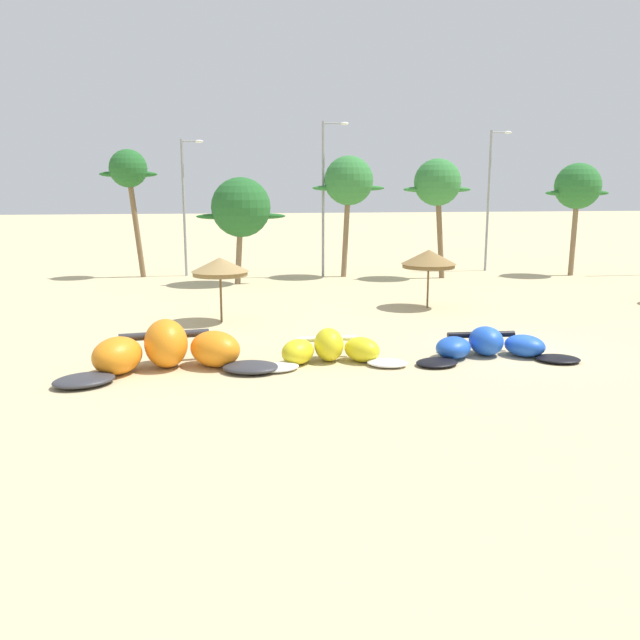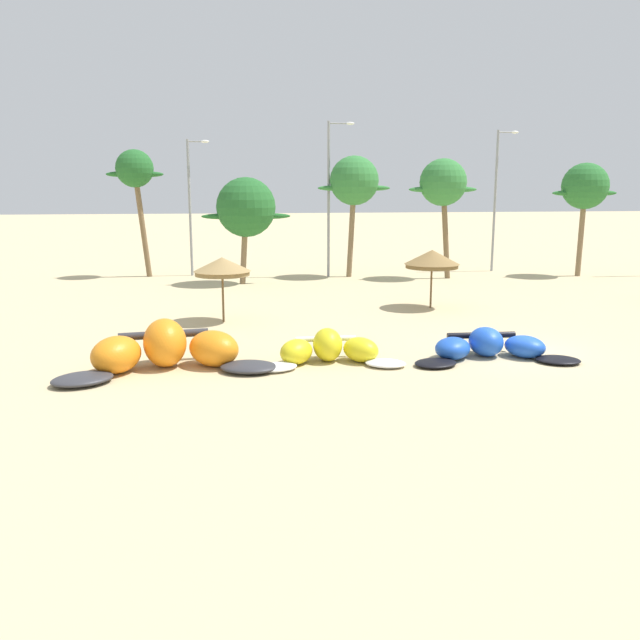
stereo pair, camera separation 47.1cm
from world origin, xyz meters
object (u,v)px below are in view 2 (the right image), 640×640
at_px(palm_leftmost, 135,172).
at_px(palm_center_left, 443,184).
at_px(beach_umbrella_near_van, 222,266).
at_px(palm_left, 246,208).
at_px(palm_left_of_gap, 354,182).
at_px(kite_far_left, 166,351).
at_px(palm_center_right, 585,187).
at_px(kite_left, 329,350).
at_px(lamppost_west_center, 330,192).
at_px(beach_umbrella_middle, 432,259).
at_px(lamppost_west, 191,201).
at_px(lamppost_east_center, 497,194).
at_px(kite_left_of_center, 489,347).

relative_size(palm_leftmost, palm_center_left, 1.08).
relative_size(beach_umbrella_near_van, palm_left, 0.45).
bearing_deg(palm_leftmost, palm_left_of_gap, -7.67).
distance_m(kite_far_left, palm_center_right, 34.08).
xyz_separation_m(palm_left, palm_center_right, (22.96, 0.64, 1.25)).
distance_m(kite_left, lamppost_west_center, 23.81).
height_order(kite_left, palm_left, palm_left).
distance_m(beach_umbrella_middle, palm_center_left, 12.12).
relative_size(beach_umbrella_middle, palm_left_of_gap, 0.37).
distance_m(lamppost_west, lamppost_east_center, 21.73).
bearing_deg(kite_far_left, palm_center_right, 38.38).
bearing_deg(lamppost_east_center, beach_umbrella_near_van, -140.18).
bearing_deg(palm_center_right, kite_left, -134.90).
bearing_deg(palm_center_left, kite_far_left, -128.04).
relative_size(kite_far_left, palm_center_left, 0.96).
relative_size(kite_left, kite_left_of_center, 0.87).
bearing_deg(palm_left_of_gap, kite_left_of_center, -88.05).
xyz_separation_m(palm_left_of_gap, lamppost_east_center, (10.78, 1.66, -0.88)).
relative_size(beach_umbrella_near_van, palm_leftmost, 0.35).
height_order(kite_left_of_center, beach_umbrella_middle, beach_umbrella_middle).
distance_m(lamppost_west, lamppost_west_center, 9.57).
height_order(palm_leftmost, palm_center_left, palm_leftmost).
bearing_deg(beach_umbrella_near_van, lamppost_west, 97.11).
relative_size(palm_left, palm_center_left, 0.85).
distance_m(beach_umbrella_near_van, lamppost_west, 17.13).
distance_m(palm_leftmost, palm_center_right, 30.45).
bearing_deg(beach_umbrella_near_van, lamppost_east_center, 39.82).
distance_m(palm_left_of_gap, palm_center_right, 15.72).
bearing_deg(lamppost_west, palm_leftmost, -177.63).
xyz_separation_m(palm_center_right, lamppost_east_center, (-4.83, 3.47, -0.51)).
bearing_deg(palm_left, palm_center_left, 3.31).
relative_size(beach_umbrella_middle, palm_left, 0.45).
relative_size(palm_left_of_gap, lamppost_east_center, 0.81).
bearing_deg(lamppost_west_center, beach_umbrella_middle, -75.74).
height_order(palm_leftmost, palm_left_of_gap, palm_leftmost).
bearing_deg(lamppost_west_center, lamppost_east_center, 6.16).
bearing_deg(kite_left_of_center, palm_leftmost, 121.87).
height_order(kite_left_of_center, palm_left_of_gap, palm_left_of_gap).
height_order(kite_left_of_center, lamppost_east_center, lamppost_east_center).
bearing_deg(lamppost_east_center, palm_left_of_gap, -171.23).
distance_m(kite_left, lamppost_east_center, 29.46).
bearing_deg(palm_leftmost, kite_far_left, -81.20).
xyz_separation_m(kite_far_left, lamppost_west, (-0.17, 24.81, 4.49)).
bearing_deg(kite_left, palm_left_of_gap, 77.24).
bearing_deg(lamppost_east_center, kite_left_of_center, -112.30).
bearing_deg(palm_center_left, kite_left_of_center, -103.09).
distance_m(kite_left, beach_umbrella_middle, 12.37).
distance_m(kite_left_of_center, palm_leftmost, 29.84).
bearing_deg(beach_umbrella_near_van, palm_center_right, 27.80).
distance_m(beach_umbrella_middle, palm_center_right, 17.90).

